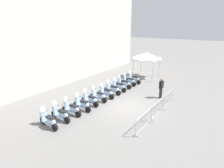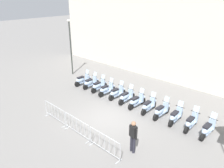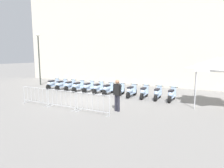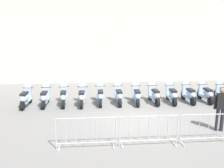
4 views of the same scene
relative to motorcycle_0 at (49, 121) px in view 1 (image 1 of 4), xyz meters
The scene contains 19 objects.
ground_plane 5.80m from the motorcycle_0, 28.51° to the right, with size 120.00×120.00×0.00m, color slate.
building_facade 10.49m from the motorcycle_0, 47.97° to the left, with size 28.00×2.40×12.95m, color beige.
motorcycle_0 is the anchor object (origin of this frame).
motorcycle_1 0.96m from the motorcycle_0, ahead, with size 0.56×1.73×1.24m.
motorcycle_2 1.92m from the motorcycle_0, ahead, with size 0.56×1.72×1.24m.
motorcycle_3 2.87m from the motorcycle_0, ahead, with size 0.59×1.72×1.24m.
motorcycle_4 3.83m from the motorcycle_0, ahead, with size 0.58×1.73×1.24m.
motorcycle_5 4.79m from the motorcycle_0, ahead, with size 0.56×1.73×1.24m.
motorcycle_6 5.74m from the motorcycle_0, ahead, with size 0.61×1.72×1.24m.
motorcycle_7 6.71m from the motorcycle_0, ahead, with size 0.56×1.72×1.24m.
motorcycle_8 7.66m from the motorcycle_0, ahead, with size 0.59×1.72×1.24m.
motorcycle_9 8.62m from the motorcycle_0, ahead, with size 0.56×1.72×1.24m.
motorcycle_10 9.58m from the motorcycle_0, ahead, with size 0.56×1.72×1.24m.
motorcycle_11 10.53m from the motorcycle_0, ahead, with size 0.60×1.72×1.24m.
barrier_segment_0 5.71m from the motorcycle_0, 60.61° to the right, with size 2.02×0.58×1.07m.
barrier_segment_1 7.10m from the motorcycle_0, 46.28° to the right, with size 2.02×0.58×1.07m.
barrier_segment_2 8.78m from the motorcycle_0, 37.01° to the right, with size 2.02×0.58×1.07m.
officer_near_row_end 9.15m from the motorcycle_0, 28.54° to the right, with size 0.53×0.31×1.73m.
canopy_tent 13.24m from the motorcycle_0, ahead, with size 2.52×2.52×2.91m.
Camera 1 is at (-11.53, -5.60, 6.15)m, focal length 29.65 mm.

